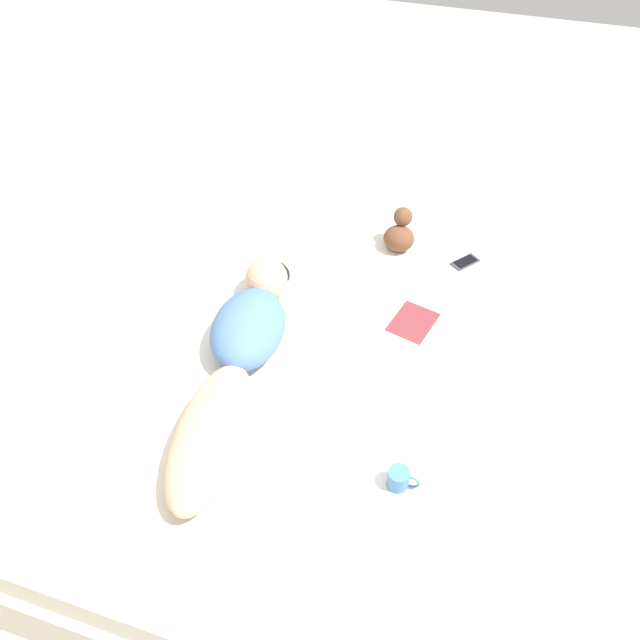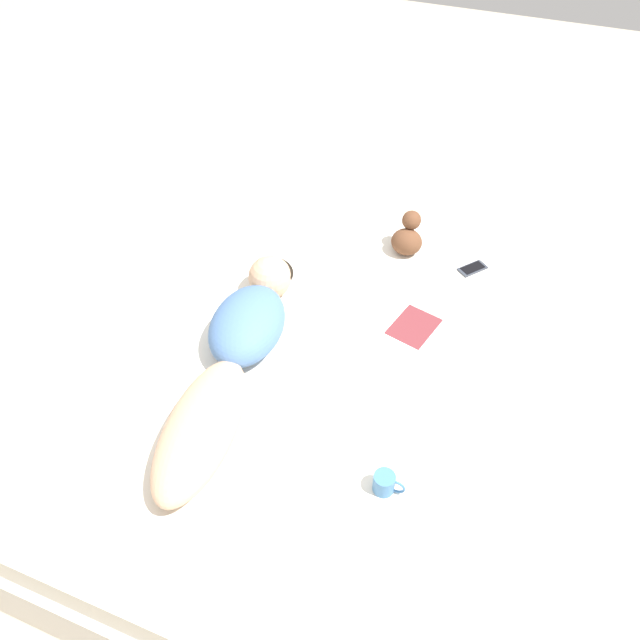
{
  "view_description": "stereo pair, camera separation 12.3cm",
  "coord_description": "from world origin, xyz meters",
  "px_view_note": "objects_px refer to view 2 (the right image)",
  "views": [
    {
      "loc": [
        0.61,
        -1.59,
        2.53
      ],
      "look_at": [
        0.04,
        0.2,
        0.63
      ],
      "focal_mm": 35.0,
      "sensor_mm": 36.0,
      "label": 1
    },
    {
      "loc": [
        0.73,
        -1.55,
        2.53
      ],
      "look_at": [
        0.04,
        0.2,
        0.63
      ],
      "focal_mm": 35.0,
      "sensor_mm": 36.0,
      "label": 2
    }
  ],
  "objects_px": {
    "open_magazine": "(389,315)",
    "cell_phone": "(473,268)",
    "person": "(235,354)",
    "coffee_mug": "(385,483)"
  },
  "relations": [
    {
      "from": "coffee_mug",
      "to": "open_magazine",
      "type": "bearing_deg",
      "value": 105.93
    },
    {
      "from": "open_magazine",
      "to": "cell_phone",
      "type": "xyz_separation_m",
      "value": [
        0.28,
        0.45,
        0.0
      ]
    },
    {
      "from": "person",
      "to": "coffee_mug",
      "type": "xyz_separation_m",
      "value": [
        0.72,
        -0.3,
        -0.05
      ]
    },
    {
      "from": "person",
      "to": "open_magazine",
      "type": "relative_size",
      "value": 2.21
    },
    {
      "from": "open_magazine",
      "to": "cell_phone",
      "type": "bearing_deg",
      "value": 72.5
    },
    {
      "from": "open_magazine",
      "to": "coffee_mug",
      "type": "height_order",
      "value": "coffee_mug"
    },
    {
      "from": "open_magazine",
      "to": "coffee_mug",
      "type": "bearing_deg",
      "value": -59.91
    },
    {
      "from": "coffee_mug",
      "to": "cell_phone",
      "type": "bearing_deg",
      "value": 88.03
    },
    {
      "from": "cell_phone",
      "to": "open_magazine",
      "type": "bearing_deg",
      "value": -83.0
    },
    {
      "from": "person",
      "to": "open_magazine",
      "type": "distance_m",
      "value": 0.72
    }
  ]
}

